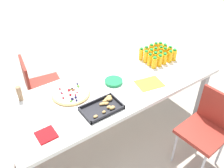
{
  "coord_description": "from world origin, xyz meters",
  "views": [
    {
      "loc": [
        1.16,
        1.6,
        2.21
      ],
      "look_at": [
        0.03,
        -0.01,
        0.75
      ],
      "focal_mm": 39.15,
      "sensor_mm": 36.0,
      "label": 1
    }
  ],
  "objects": [
    {
      "name": "juice_bottle_2",
      "position": [
        -0.7,
        -0.25,
        0.8
      ],
      "size": [
        0.06,
        0.06,
        0.15
      ],
      "color": "#F9AE14",
      "rests_on": "party_table"
    },
    {
      "name": "juice_bottle_12",
      "position": [
        -0.7,
        -0.09,
        0.79
      ],
      "size": [
        0.06,
        0.06,
        0.13
      ],
      "color": "#F9AD14",
      "rests_on": "party_table"
    },
    {
      "name": "juice_bottle_8",
      "position": [
        -0.62,
        -0.17,
        0.8
      ],
      "size": [
        0.06,
        0.06,
        0.15
      ],
      "color": "#F9AD14",
      "rests_on": "party_table"
    },
    {
      "name": "snack_tray",
      "position": [
        0.29,
        0.22,
        0.75
      ],
      "size": [
        0.36,
        0.23,
        0.04
      ],
      "color": "black",
      "rests_on": "party_table"
    },
    {
      "name": "ground_plane",
      "position": [
        0.0,
        0.0,
        0.0
      ],
      "size": [
        12.0,
        12.0,
        0.0
      ],
      "primitive_type": "plane",
      "color": "#B2A899"
    },
    {
      "name": "paper_folder",
      "position": [
        -0.3,
        0.18,
        0.74
      ],
      "size": [
        0.3,
        0.25,
        0.01
      ],
      "primitive_type": "cube",
      "rotation": [
        0.0,
        0.0,
        -0.21
      ],
      "color": "yellow",
      "rests_on": "party_table"
    },
    {
      "name": "juice_bottle_17",
      "position": [
        -0.7,
        -0.02,
        0.8
      ],
      "size": [
        0.06,
        0.06,
        0.14
      ],
      "color": "#FAAD14",
      "rests_on": "party_table"
    },
    {
      "name": "chair_near_right",
      "position": [
        0.54,
        -0.8,
        0.5
      ],
      "size": [
        0.45,
        0.45,
        0.83
      ],
      "rotation": [
        0.0,
        0.0,
        1.42
      ],
      "color": "maroon",
      "rests_on": "ground_plane"
    },
    {
      "name": "juice_bottle_19",
      "position": [
        -0.55,
        -0.02,
        0.8
      ],
      "size": [
        0.06,
        0.06,
        0.14
      ],
      "color": "#FAAC14",
      "rests_on": "party_table"
    },
    {
      "name": "plate_stack",
      "position": [
        -0.01,
        -0.05,
        0.75
      ],
      "size": [
        0.18,
        0.18,
        0.03
      ],
      "color": "#1E8C4C",
      "rests_on": "party_table"
    },
    {
      "name": "juice_bottle_9",
      "position": [
        -0.55,
        -0.17,
        0.8
      ],
      "size": [
        0.06,
        0.06,
        0.15
      ],
      "color": "#FAAC14",
      "rests_on": "party_table"
    },
    {
      "name": "juice_bottle_13",
      "position": [
        -0.62,
        -0.09,
        0.8
      ],
      "size": [
        0.06,
        0.06,
        0.14
      ],
      "color": "#F9AD14",
      "rests_on": "party_table"
    },
    {
      "name": "juice_bottle_7",
      "position": [
        -0.7,
        -0.17,
        0.8
      ],
      "size": [
        0.06,
        0.06,
        0.14
      ],
      "color": "#F9AC14",
      "rests_on": "party_table"
    },
    {
      "name": "napkin_stack",
      "position": [
        0.83,
        0.23,
        0.74
      ],
      "size": [
        0.15,
        0.15,
        0.01
      ],
      "primitive_type": "cube",
      "color": "red",
      "rests_on": "party_table"
    },
    {
      "name": "juice_bottle_14",
      "position": [
        -0.54,
        -0.09,
        0.8
      ],
      "size": [
        0.05,
        0.05,
        0.15
      ],
      "color": "#F9AC14",
      "rests_on": "party_table"
    },
    {
      "name": "juice_bottle_11",
      "position": [
        -0.77,
        -0.1,
        0.8
      ],
      "size": [
        0.06,
        0.06,
        0.15
      ],
      "color": "#F9AD14",
      "rests_on": "party_table"
    },
    {
      "name": "juice_bottle_10",
      "position": [
        -0.85,
        -0.09,
        0.8
      ],
      "size": [
        0.06,
        0.06,
        0.15
      ],
      "color": "#FAAD14",
      "rests_on": "party_table"
    },
    {
      "name": "juice_bottle_1",
      "position": [
        -0.77,
        -0.25,
        0.8
      ],
      "size": [
        0.05,
        0.05,
        0.15
      ],
      "color": "#F9AC14",
      "rests_on": "party_table"
    },
    {
      "name": "cardboard_tube",
      "position": [
        0.85,
        -0.32,
        0.81
      ],
      "size": [
        0.04,
        0.04,
        0.15
      ],
      "primitive_type": "cylinder",
      "color": "#9E7A56",
      "rests_on": "party_table"
    },
    {
      "name": "chair_far_left",
      "position": [
        -0.53,
        0.78,
        0.5
      ],
      "size": [
        0.43,
        0.43,
        0.83
      ],
      "rotation": [
        0.0,
        0.0,
        -1.49
      ],
      "color": "maroon",
      "rests_on": "ground_plane"
    },
    {
      "name": "juice_bottle_5",
      "position": [
        -0.84,
        -0.17,
        0.8
      ],
      "size": [
        0.06,
        0.06,
        0.14
      ],
      "color": "#FAAD14",
      "rests_on": "party_table"
    },
    {
      "name": "juice_bottle_0",
      "position": [
        -0.85,
        -0.25,
        0.8
      ],
      "size": [
        0.06,
        0.06,
        0.13
      ],
      "color": "#F9AD14",
      "rests_on": "party_table"
    },
    {
      "name": "juice_bottle_18",
      "position": [
        -0.62,
        -0.02,
        0.8
      ],
      "size": [
        0.06,
        0.06,
        0.14
      ],
      "color": "#F9AC14",
      "rests_on": "party_table"
    },
    {
      "name": "party_table",
      "position": [
        0.0,
        0.0,
        0.67
      ],
      "size": [
        2.24,
        0.84,
        0.73
      ],
      "color": "white",
      "rests_on": "ground_plane"
    },
    {
      "name": "juice_bottle_15",
      "position": [
        -0.85,
        -0.02,
        0.8
      ],
      "size": [
        0.06,
        0.06,
        0.14
      ],
      "color": "#F9AD14",
      "rests_on": "party_table"
    },
    {
      "name": "juice_bottle_6",
      "position": [
        -0.78,
        -0.16,
        0.8
      ],
      "size": [
        0.06,
        0.06,
        0.14
      ],
      "color": "#F9AD14",
      "rests_on": "party_table"
    },
    {
      "name": "juice_bottle_3",
      "position": [
        -0.62,
        -0.25,
        0.8
      ],
      "size": [
        0.05,
        0.05,
        0.14
      ],
      "color": "#F9AD14",
      "rests_on": "party_table"
    },
    {
      "name": "fruit_pizza",
      "position": [
        0.43,
        -0.13,
        0.75
      ],
      "size": [
        0.37,
        0.37,
        0.05
      ],
      "color": "tan",
      "rests_on": "party_table"
    },
    {
      "name": "juice_bottle_4",
      "position": [
        -0.54,
        -0.24,
        0.8
      ],
      "size": [
        0.05,
        0.05,
        0.15
      ],
      "color": "#F9AD14",
      "rests_on": "party_table"
    },
    {
      "name": "juice_bottle_16",
      "position": [
        -0.78,
        -0.01,
        0.8
      ],
      "size": [
        0.06,
        0.06,
        0.15
      ],
      "color": "#FAAE14",
      "rests_on": "party_table"
    }
  ]
}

